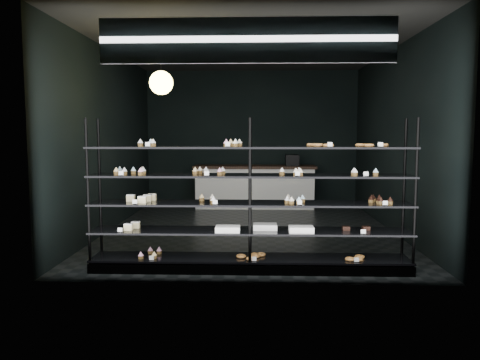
# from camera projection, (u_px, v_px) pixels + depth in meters

# --- Properties ---
(room) EXTENTS (5.01, 6.01, 3.20)m
(room) POSITION_uv_depth(u_px,v_px,m) (250.00, 140.00, 8.21)
(room) COLOR black
(room) RESTS_ON ground
(display_shelf) EXTENTS (4.00, 0.50, 1.91)m
(display_shelf) POSITION_uv_depth(u_px,v_px,m) (249.00, 221.00, 5.87)
(display_shelf) COLOR black
(display_shelf) RESTS_ON room
(signage) EXTENTS (3.30, 0.05, 0.50)m
(signage) POSITION_uv_depth(u_px,v_px,m) (247.00, 41.00, 5.18)
(signage) COLOR #0D1142
(signage) RESTS_ON room
(pendant_lamp) EXTENTS (0.34, 0.34, 0.90)m
(pendant_lamp) POSITION_uv_depth(u_px,v_px,m) (161.00, 83.00, 6.75)
(pendant_lamp) COLOR black
(pendant_lamp) RESTS_ON room
(service_counter) EXTENTS (2.79, 0.65, 1.23)m
(service_counter) POSITION_uv_depth(u_px,v_px,m) (255.00, 186.00, 10.80)
(service_counter) COLOR silver
(service_counter) RESTS_ON room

